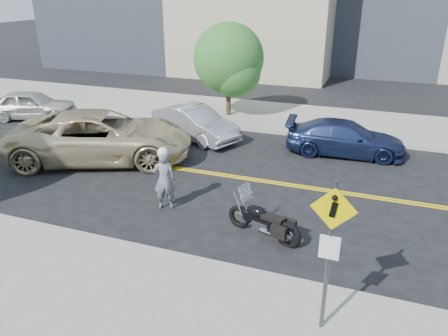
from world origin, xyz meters
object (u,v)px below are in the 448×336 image
(motorcyclist, at_px, (164,178))
(parked_car_white, at_px, (32,105))
(motorcycle, at_px, (264,214))
(pedestrian_sign, at_px, (330,244))
(parked_car_blue, at_px, (345,138))
(parked_car_silver, at_px, (195,123))
(suv, at_px, (102,136))

(motorcyclist, height_order, parked_car_white, motorcyclist)
(motorcycle, distance_m, parked_car_white, 15.06)
(pedestrian_sign, bearing_deg, motorcyclist, 145.25)
(motorcycle, height_order, parked_car_blue, parked_car_blue)
(parked_car_blue, bearing_deg, parked_car_silver, 87.81)
(motorcycle, bearing_deg, parked_car_silver, 144.26)
(motorcycle, bearing_deg, suv, 173.83)
(parked_car_silver, bearing_deg, parked_car_white, 113.75)
(pedestrian_sign, height_order, suv, pedestrian_sign)
(parked_car_white, xyz_separation_m, parked_car_blue, (14.84, 0.26, -0.05))
(parked_car_white, bearing_deg, pedestrian_sign, -143.21)
(pedestrian_sign, bearing_deg, parked_car_blue, 93.57)
(motorcycle, bearing_deg, motorcyclist, -171.88)
(parked_car_blue, bearing_deg, pedestrian_sign, 178.59)
(parked_car_white, distance_m, parked_car_blue, 14.84)
(parked_car_silver, bearing_deg, pedestrian_sign, -120.65)
(pedestrian_sign, xyz_separation_m, parked_car_silver, (-6.78, 9.57, -1.27))
(parked_car_silver, bearing_deg, motorcyclist, -140.13)
(suv, height_order, parked_car_blue, suv)
(pedestrian_sign, height_order, motorcyclist, pedestrian_sign)
(suv, xyz_separation_m, parked_car_white, (-6.44, 3.46, -0.22))
(motorcyclist, xyz_separation_m, parked_car_silver, (-1.72, 6.06, -0.25))
(motorcyclist, distance_m, motorcycle, 3.18)
(parked_car_silver, bearing_deg, motorcycle, -119.71)
(pedestrian_sign, relative_size, parked_car_white, 0.73)
(parked_car_blue, bearing_deg, suv, 108.93)
(pedestrian_sign, distance_m, motorcyclist, 6.24)
(pedestrian_sign, relative_size, motorcyclist, 1.59)
(motorcyclist, xyz_separation_m, suv, (-3.95, 2.63, -0.02))
(motorcycle, distance_m, suv, 7.76)
(pedestrian_sign, bearing_deg, parked_car_silver, 125.33)
(motorcycle, xyz_separation_m, suv, (-7.08, 3.17, 0.27))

